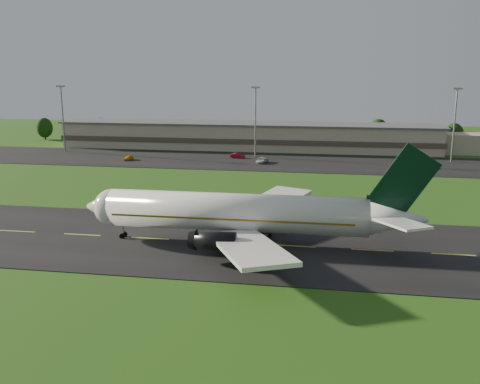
% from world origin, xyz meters
% --- Properties ---
extents(ground, '(360.00, 360.00, 0.00)m').
position_xyz_m(ground, '(0.00, 0.00, 0.00)').
color(ground, '#214C13').
rests_on(ground, ground).
extents(taxiway, '(220.00, 30.00, 0.10)m').
position_xyz_m(taxiway, '(0.00, 0.00, 0.05)').
color(taxiway, black).
rests_on(taxiway, ground).
extents(apron, '(260.00, 30.00, 0.10)m').
position_xyz_m(apron, '(0.00, 72.00, 0.05)').
color(apron, black).
rests_on(apron, ground).
extents(airliner, '(51.24, 42.18, 15.57)m').
position_xyz_m(airliner, '(14.15, 0.01, 4.66)').
color(airliner, white).
rests_on(airliner, ground).
extents(terminal, '(145.00, 16.00, 8.40)m').
position_xyz_m(terminal, '(6.40, 96.18, 3.99)').
color(terminal, tan).
rests_on(terminal, ground).
extents(light_mast_west, '(2.40, 1.20, 20.35)m').
position_xyz_m(light_mast_west, '(-55.00, 80.00, 12.74)').
color(light_mast_west, gray).
rests_on(light_mast_west, ground).
extents(light_mast_centre, '(2.40, 1.20, 20.35)m').
position_xyz_m(light_mast_centre, '(5.00, 80.00, 12.74)').
color(light_mast_centre, gray).
rests_on(light_mast_centre, ground).
extents(light_mast_east, '(2.40, 1.20, 20.35)m').
position_xyz_m(light_mast_east, '(60.00, 80.00, 12.74)').
color(light_mast_east, gray).
rests_on(light_mast_east, ground).
extents(tree_line, '(196.21, 8.91, 10.48)m').
position_xyz_m(tree_line, '(46.94, 106.16, 4.90)').
color(tree_line, black).
rests_on(tree_line, ground).
extents(service_vehicle_a, '(2.05, 3.97, 1.29)m').
position_xyz_m(service_vehicle_a, '(-29.52, 67.74, 0.75)').
color(service_vehicle_a, gold).
rests_on(service_vehicle_a, apron).
extents(service_vehicle_b, '(4.49, 2.28, 1.41)m').
position_xyz_m(service_vehicle_b, '(0.39, 76.20, 0.81)').
color(service_vehicle_b, maroon).
rests_on(service_vehicle_b, apron).
extents(service_vehicle_c, '(3.14, 5.45, 1.43)m').
position_xyz_m(service_vehicle_c, '(8.33, 69.44, 0.81)').
color(service_vehicle_c, silver).
rests_on(service_vehicle_c, apron).
extents(service_vehicle_d, '(5.25, 4.07, 1.42)m').
position_xyz_m(service_vehicle_d, '(51.14, 68.87, 0.81)').
color(service_vehicle_d, '#DFB30D').
rests_on(service_vehicle_d, apron).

